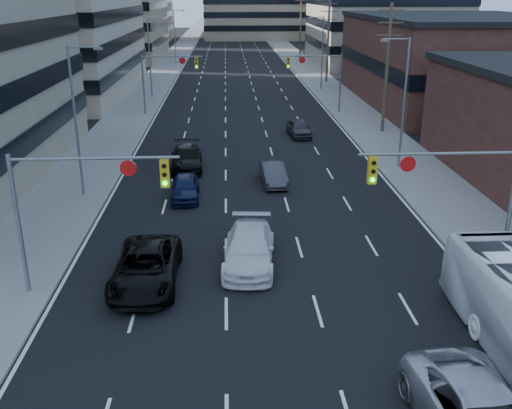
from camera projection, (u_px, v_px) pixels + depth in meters
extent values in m
cube|color=black|center=(233.00, 44.00, 138.38)|extent=(18.00, 300.00, 0.02)
cube|color=slate|center=(185.00, 44.00, 137.81)|extent=(5.00, 300.00, 0.15)
cube|color=slate|center=(280.00, 43.00, 138.91)|extent=(5.00, 300.00, 0.15)
cube|color=gray|center=(106.00, 14.00, 106.37)|extent=(20.00, 30.00, 16.00)
cube|color=#472119|center=(458.00, 62.00, 63.10)|extent=(20.00, 30.00, 9.00)
cube|color=gray|center=(381.00, 22.00, 97.83)|extent=(22.00, 28.00, 14.00)
cube|color=#ADA089|center=(120.00, 0.00, 142.91)|extent=(24.00, 24.00, 20.00)
cube|color=gray|center=(364.00, 18.00, 137.82)|extent=(22.00, 22.00, 12.00)
cylinder|color=slate|center=(19.00, 227.00, 22.70)|extent=(0.18, 0.18, 6.00)
cylinder|color=slate|center=(95.00, 158.00, 21.88)|extent=(6.50, 0.12, 0.12)
cube|color=gold|center=(165.00, 173.00, 22.23)|extent=(0.35, 0.28, 1.10)
cylinder|color=black|center=(164.00, 166.00, 21.96)|extent=(0.18, 0.06, 0.18)
cylinder|color=black|center=(164.00, 175.00, 22.08)|extent=(0.18, 0.06, 0.18)
cylinder|color=#0CE526|center=(165.00, 183.00, 22.21)|extent=(0.18, 0.06, 0.18)
cylinder|color=white|center=(128.00, 168.00, 22.05)|extent=(0.64, 0.06, 0.64)
cylinder|color=slate|center=(509.00, 218.00, 23.66)|extent=(0.18, 0.18, 6.00)
cylinder|color=slate|center=(440.00, 154.00, 22.53)|extent=(6.50, 0.12, 0.12)
cube|color=gold|center=(372.00, 170.00, 22.63)|extent=(0.35, 0.28, 1.10)
cylinder|color=black|center=(374.00, 163.00, 22.35)|extent=(0.18, 0.06, 0.18)
cylinder|color=black|center=(373.00, 172.00, 22.48)|extent=(0.18, 0.06, 0.18)
cylinder|color=#0CE526|center=(373.00, 180.00, 22.60)|extent=(0.18, 0.06, 0.18)
cylinder|color=white|center=(408.00, 164.00, 22.58)|extent=(0.64, 0.06, 0.64)
cylinder|color=slate|center=(143.00, 85.00, 57.32)|extent=(0.18, 0.18, 6.00)
cylinder|color=slate|center=(172.00, 57.00, 56.49)|extent=(6.00, 0.12, 0.12)
cube|color=gold|center=(196.00, 63.00, 56.83)|extent=(0.35, 0.28, 1.10)
cylinder|color=black|center=(196.00, 60.00, 56.56)|extent=(0.18, 0.06, 0.18)
cylinder|color=black|center=(196.00, 63.00, 56.68)|extent=(0.18, 0.06, 0.18)
cylinder|color=#0CE526|center=(196.00, 67.00, 56.80)|extent=(0.18, 0.06, 0.18)
cylinder|color=white|center=(182.00, 61.00, 56.65)|extent=(0.64, 0.06, 0.64)
cylinder|color=slate|center=(340.00, 84.00, 58.28)|extent=(0.18, 0.18, 6.00)
cylinder|color=slate|center=(312.00, 56.00, 57.16)|extent=(6.00, 0.12, 0.12)
cube|color=gold|center=(288.00, 63.00, 57.27)|extent=(0.35, 0.28, 1.10)
cylinder|color=black|center=(288.00, 59.00, 57.00)|extent=(0.18, 0.06, 0.18)
cylinder|color=black|center=(288.00, 63.00, 57.12)|extent=(0.18, 0.06, 0.18)
cylinder|color=#0CE526|center=(288.00, 66.00, 57.24)|extent=(0.18, 0.06, 0.18)
cylinder|color=white|center=(302.00, 60.00, 57.22)|extent=(0.64, 0.06, 0.64)
cylinder|color=#4C3D2D|center=(387.00, 70.00, 49.09)|extent=(0.28, 0.28, 11.00)
cube|color=#4C3D2D|center=(392.00, 10.00, 47.38)|extent=(2.20, 0.10, 0.10)
cube|color=#4C3D2D|center=(391.00, 23.00, 47.73)|extent=(2.20, 0.10, 0.10)
cube|color=#4C3D2D|center=(390.00, 35.00, 48.08)|extent=(2.20, 0.10, 0.10)
cylinder|color=#4C3D2D|center=(328.00, 42.00, 77.16)|extent=(0.28, 0.28, 11.00)
cube|color=#4C3D2D|center=(330.00, 3.00, 75.45)|extent=(2.20, 0.10, 0.10)
cube|color=#4C3D2D|center=(329.00, 11.00, 75.80)|extent=(2.20, 0.10, 0.10)
cube|color=#4C3D2D|center=(329.00, 19.00, 76.15)|extent=(2.20, 0.10, 0.10)
cylinder|color=#4C3D2D|center=(300.00, 28.00, 105.23)|extent=(0.28, 0.28, 11.00)
cube|color=#4C3D2D|center=(301.00, 0.00, 103.52)|extent=(2.20, 0.10, 0.10)
cube|color=#4C3D2D|center=(301.00, 6.00, 103.87)|extent=(2.20, 0.10, 0.10)
cube|color=#4C3D2D|center=(301.00, 12.00, 104.22)|extent=(2.20, 0.10, 0.10)
cylinder|color=slate|center=(76.00, 125.00, 33.38)|extent=(0.16, 0.16, 9.00)
cylinder|color=slate|center=(84.00, 47.00, 31.89)|extent=(1.80, 0.10, 0.10)
cube|color=slate|center=(98.00, 49.00, 31.95)|extent=(0.50, 0.22, 0.14)
cylinder|color=slate|center=(150.00, 59.00, 66.13)|extent=(0.16, 0.16, 9.00)
cylinder|color=slate|center=(155.00, 19.00, 64.64)|extent=(1.80, 0.10, 0.10)
cube|color=slate|center=(162.00, 20.00, 64.70)|extent=(0.50, 0.22, 0.14)
cylinder|color=slate|center=(175.00, 37.00, 98.88)|extent=(0.16, 0.16, 9.00)
cylinder|color=slate|center=(179.00, 10.00, 97.39)|extent=(1.80, 0.10, 0.10)
cube|color=slate|center=(183.00, 11.00, 97.45)|extent=(0.50, 0.22, 0.14)
cylinder|color=slate|center=(404.00, 105.00, 39.07)|extent=(0.16, 0.16, 9.00)
cylinder|color=slate|center=(396.00, 39.00, 37.48)|extent=(1.80, 0.10, 0.10)
cube|color=slate|center=(384.00, 40.00, 37.47)|extent=(0.50, 0.22, 0.14)
cylinder|color=slate|center=(322.00, 54.00, 71.81)|extent=(0.16, 0.16, 9.00)
cylinder|color=slate|center=(316.00, 17.00, 70.23)|extent=(1.80, 0.10, 0.10)
cube|color=slate|center=(310.00, 18.00, 70.22)|extent=(0.50, 0.22, 0.14)
imported|color=black|center=(146.00, 267.00, 24.25)|extent=(2.73, 5.85, 1.62)
imported|color=silver|center=(249.00, 248.00, 26.03)|extent=(2.71, 5.71, 1.61)
imported|color=#0C1633|center=(185.00, 187.00, 34.48)|extent=(1.79, 4.19, 1.41)
imported|color=#393A3C|center=(273.00, 174.00, 37.16)|extent=(1.74, 4.24, 1.37)
imported|color=black|center=(186.00, 158.00, 40.24)|extent=(2.47, 5.52, 1.57)
imported|color=#313133|center=(299.00, 128.00, 49.44)|extent=(2.06, 4.42, 1.46)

